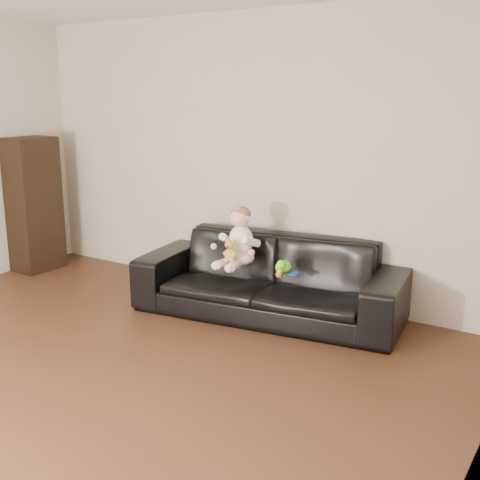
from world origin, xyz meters
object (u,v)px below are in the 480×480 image
Objects in this scene: toy_green at (283,267)px; toy_blue_disc at (292,273)px; cabinet at (34,205)px; teddy_bear at (230,251)px; baby at (239,240)px; toy_rattle at (279,274)px; sofa at (269,278)px.

toy_green reaches higher than toy_blue_disc.
teddy_bear is at bearing -2.10° from cabinet.
toy_rattle is (0.47, -0.14, -0.20)m from baby.
toy_rattle is at bearing -104.78° from toy_blue_disc.
baby is at bearing 179.89° from toy_green.
baby is (2.60, 0.01, -0.05)m from cabinet.
sofa is 1.60× the size of cabinet.
toy_green is at bearing 104.40° from toy_rattle.
sofa is 2.86m from cabinet.
teddy_bear reaches higher than toy_rattle.
sofa is at bearing 148.02° from toy_green.
teddy_bear is 3.30× the size of toy_rattle.
teddy_bear is at bearing -177.90° from toy_rattle.
toy_green is (3.03, 0.01, -0.22)m from cabinet.
toy_green is 0.14m from toy_rattle.
sofa is at bearing 34.46° from teddy_bear.
toy_blue_disc is at bearing 12.07° from toy_green.
cabinet reaches higher than sofa.
toy_green is 1.45× the size of toy_blue_disc.
baby is at bearing -178.27° from toy_blue_disc.
baby reaches higher than toy_green.
baby is 2.63× the size of teddy_bear.
sofa is 21.42× the size of toy_blue_disc.
teddy_bear reaches higher than toy_blue_disc.
toy_rattle is at bearing -14.92° from teddy_bear.
baby is at bearing -159.67° from sofa.
baby is at bearing 1.28° from cabinet.
cabinet is at bearing 174.95° from sofa.
toy_rattle is 0.55× the size of toy_blue_disc.
toy_rattle is at bearing -1.34° from cabinet.
baby is 8.68× the size of toy_rattle.
toy_green is (0.43, -0.00, -0.17)m from baby.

